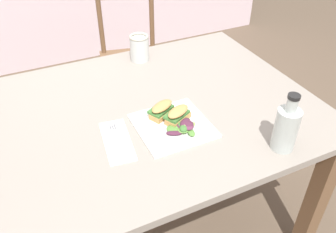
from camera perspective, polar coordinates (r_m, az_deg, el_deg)
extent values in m
cube|color=gray|center=(1.42, -2.87, 0.99)|extent=(1.31, 1.01, 0.03)
cube|color=brown|center=(1.69, 22.85, -12.11)|extent=(0.07, 0.07, 0.71)
cube|color=brown|center=(1.92, -24.16, -5.57)|extent=(0.07, 0.07, 0.71)
cube|color=brown|center=(2.17, 7.19, 3.04)|extent=(0.07, 0.07, 0.71)
cylinder|color=brown|center=(2.33, -9.01, 1.25)|extent=(0.03, 0.03, 0.43)
cylinder|color=brown|center=(2.36, -0.79, 2.32)|extent=(0.03, 0.03, 0.43)
cylinder|color=brown|center=(2.61, -9.72, 5.51)|extent=(0.03, 0.03, 0.43)
cylinder|color=brown|center=(2.64, -2.33, 6.42)|extent=(0.03, 0.03, 0.43)
cube|color=brown|center=(2.36, -5.79, 8.59)|extent=(0.48, 0.48, 0.02)
cylinder|color=brown|center=(2.42, -10.84, 14.63)|extent=(0.03, 0.03, 0.42)
cylinder|color=brown|center=(2.45, -2.64, 15.53)|extent=(0.03, 0.03, 0.42)
cube|color=white|center=(1.30, 0.76, -1.48)|extent=(0.26, 0.26, 0.01)
cube|color=tan|center=(1.31, 1.63, -0.32)|extent=(0.11, 0.09, 0.02)
cube|color=#3D7033|center=(1.31, 1.43, 0.34)|extent=(0.11, 0.09, 0.01)
ellipsoid|color=tan|center=(1.29, 1.65, 0.85)|extent=(0.11, 0.09, 0.02)
cube|color=tan|center=(1.34, -0.96, 0.53)|extent=(0.11, 0.09, 0.02)
cube|color=#3D7033|center=(1.33, -1.17, 1.18)|extent=(0.11, 0.09, 0.01)
ellipsoid|color=tan|center=(1.32, -0.97, 1.68)|extent=(0.11, 0.09, 0.02)
ellipsoid|color=#3D7033|center=(1.28, 2.56, -1.76)|extent=(0.07, 0.07, 0.01)
ellipsoid|color=#518438|center=(1.28, 1.66, -1.41)|extent=(0.05, 0.05, 0.01)
ellipsoid|color=#4C2338|center=(1.28, 2.27, -1.40)|extent=(0.05, 0.06, 0.01)
ellipsoid|color=#4C2338|center=(1.28, 2.80, -0.99)|extent=(0.06, 0.06, 0.02)
ellipsoid|color=#602D47|center=(1.26, 3.26, -1.59)|extent=(0.05, 0.05, 0.02)
ellipsoid|color=#4C2338|center=(1.27, 3.25, -1.26)|extent=(0.05, 0.05, 0.02)
ellipsoid|color=#84A84C|center=(1.27, 2.78, -1.18)|extent=(0.04, 0.05, 0.01)
ellipsoid|color=#518438|center=(1.27, 0.81, -2.06)|extent=(0.06, 0.06, 0.01)
ellipsoid|color=#84A84C|center=(1.28, 3.76, -1.23)|extent=(0.04, 0.03, 0.01)
ellipsoid|color=#518438|center=(1.28, 2.22, -1.31)|extent=(0.04, 0.06, 0.01)
ellipsoid|color=#3D7033|center=(1.25, 2.51, -1.93)|extent=(0.04, 0.05, 0.02)
ellipsoid|color=#3D7033|center=(1.27, 2.82, -1.30)|extent=(0.07, 0.06, 0.02)
ellipsoid|color=#518438|center=(1.25, 3.78, -2.61)|extent=(0.03, 0.04, 0.01)
ellipsoid|color=#6B9E47|center=(1.26, 2.49, -2.19)|extent=(0.05, 0.05, 0.01)
ellipsoid|color=#518438|center=(1.30, 3.23, -0.70)|extent=(0.05, 0.05, 0.01)
ellipsoid|color=#4C2338|center=(1.25, 1.02, -2.69)|extent=(0.06, 0.05, 0.01)
cube|color=white|center=(1.25, -8.20, -3.91)|extent=(0.12, 0.24, 0.00)
cube|color=silver|center=(1.24, -7.99, -4.44)|extent=(0.03, 0.14, 0.00)
cube|color=silver|center=(1.31, -8.87, -1.89)|extent=(0.03, 0.05, 0.00)
cube|color=#38383D|center=(1.31, -8.60, -1.57)|extent=(0.01, 0.03, 0.00)
cube|color=#38383D|center=(1.31, -8.94, -1.64)|extent=(0.01, 0.03, 0.00)
cube|color=#38383D|center=(1.31, -9.28, -1.71)|extent=(0.01, 0.03, 0.00)
cylinder|color=black|center=(1.25, 18.25, -2.84)|extent=(0.07, 0.07, 0.11)
cylinder|color=#B2BCB7|center=(1.24, 18.45, -2.02)|extent=(0.08, 0.08, 0.15)
cylinder|color=#B2BCB7|center=(1.18, 19.39, 1.81)|extent=(0.04, 0.04, 0.05)
cylinder|color=black|center=(1.16, 19.69, 3.04)|extent=(0.04, 0.04, 0.01)
cylinder|color=gold|center=(1.73, -4.61, 10.48)|extent=(0.08, 0.08, 0.09)
cylinder|color=silver|center=(1.73, -4.62, 10.82)|extent=(0.09, 0.09, 0.11)
torus|color=#B7B29E|center=(1.70, -4.73, 12.70)|extent=(0.09, 0.09, 0.01)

